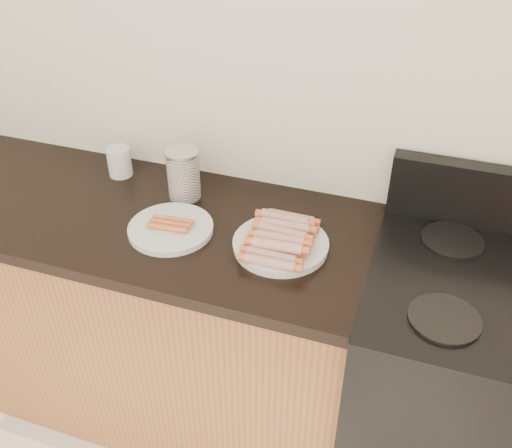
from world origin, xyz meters
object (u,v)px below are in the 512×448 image
(stove, at_px, (476,400))
(canister, at_px, (183,174))
(main_plate, at_px, (281,245))
(mug, at_px, (119,162))
(side_plate, at_px, (171,229))

(stove, height_order, canister, canister)
(stove, relative_size, main_plate, 3.29)
(main_plate, xyz_separation_m, mug, (-0.65, 0.22, 0.04))
(canister, distance_m, mug, 0.28)
(main_plate, height_order, mug, mug)
(side_plate, bearing_deg, main_plate, 4.72)
(side_plate, relative_size, canister, 1.53)
(stove, relative_size, side_plate, 3.52)
(side_plate, distance_m, canister, 0.21)
(canister, height_order, mug, canister)
(main_plate, bearing_deg, canister, 156.52)
(canister, xyz_separation_m, mug, (-0.27, 0.05, -0.03))
(stove, distance_m, side_plate, 1.08)
(main_plate, bearing_deg, stove, 0.82)
(side_plate, distance_m, mug, 0.40)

